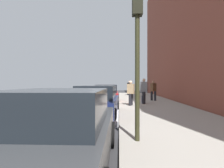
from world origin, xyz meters
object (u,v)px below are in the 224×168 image
(traffic_light_pole, at_px, (137,37))
(pedestrian_tan_coat, at_px, (131,92))
(parked_car_charcoal, at_px, (60,131))
(pedestrian_brown_coat, at_px, (153,90))
(pedestrian_black_coat, at_px, (129,87))
(parked_car_navy, at_px, (98,102))
(pedestrian_grey_coat, at_px, (144,90))
(rolling_suitcase, at_px, (143,99))
(parked_car_red, at_px, (107,94))

(traffic_light_pole, bearing_deg, pedestrian_tan_coat, -2.46)
(parked_car_charcoal, bearing_deg, pedestrian_tan_coat, -11.88)
(pedestrian_brown_coat, height_order, pedestrian_black_coat, pedestrian_black_coat)
(parked_car_charcoal, xyz_separation_m, parked_car_navy, (5.25, -0.07, 0.00))
(parked_car_navy, bearing_deg, pedestrian_grey_coat, -31.18)
(parked_car_navy, relative_size, traffic_light_pole, 1.20)
(pedestrian_brown_coat, distance_m, rolling_suitcase, 2.31)
(parked_car_charcoal, relative_size, parked_car_navy, 0.88)
(rolling_suitcase, bearing_deg, pedestrian_tan_coat, 146.30)
(parked_car_navy, bearing_deg, parked_car_red, -0.17)
(parked_car_navy, bearing_deg, rolling_suitcase, -28.78)
(pedestrian_brown_coat, distance_m, traffic_light_pole, 11.32)
(parked_car_charcoal, bearing_deg, parked_car_navy, -0.78)
(parked_car_red, bearing_deg, pedestrian_black_coat, -15.27)
(pedestrian_black_coat, xyz_separation_m, rolling_suitcase, (-9.11, -0.53, -0.68))
(parked_car_charcoal, bearing_deg, parked_car_red, -0.46)
(parked_car_navy, xyz_separation_m, pedestrian_tan_coat, (3.59, -1.79, 0.27))
(pedestrian_black_coat, relative_size, traffic_light_pole, 0.45)
(parked_car_red, relative_size, pedestrian_grey_coat, 2.37)
(pedestrian_brown_coat, distance_m, pedestrian_black_coat, 7.38)
(parked_car_navy, height_order, pedestrian_brown_coat, pedestrian_brown_coat)
(pedestrian_black_coat, bearing_deg, parked_car_red, 164.73)
(pedestrian_grey_coat, bearing_deg, parked_car_navy, 148.82)
(pedestrian_brown_coat, xyz_separation_m, traffic_light_pole, (-10.90, 2.47, 1.77))
(pedestrian_grey_coat, relative_size, pedestrian_tan_coat, 1.10)
(parked_car_red, height_order, rolling_suitcase, parked_car_red)
(parked_car_navy, distance_m, pedestrian_tan_coat, 4.02)
(pedestrian_black_coat, bearing_deg, rolling_suitcase, -176.70)
(parked_car_charcoal, bearing_deg, rolling_suitcase, -15.55)
(pedestrian_brown_coat, bearing_deg, traffic_light_pole, 167.24)
(parked_car_red, bearing_deg, pedestrian_brown_coat, -73.88)
(pedestrian_grey_coat, xyz_separation_m, pedestrian_black_coat, (9.62, 0.51, -0.02))
(pedestrian_grey_coat, distance_m, pedestrian_black_coat, 9.63)
(pedestrian_brown_coat, xyz_separation_m, rolling_suitcase, (-1.92, 1.12, -0.63))
(parked_car_navy, relative_size, parked_car_red, 1.09)
(pedestrian_black_coat, bearing_deg, pedestrian_brown_coat, -167.10)
(pedestrian_brown_coat, relative_size, pedestrian_black_coat, 0.95)
(pedestrian_tan_coat, relative_size, rolling_suitcase, 1.87)
(parked_car_red, relative_size, pedestrian_brown_coat, 2.55)
(parked_car_navy, bearing_deg, parked_car_charcoal, 179.22)
(pedestrian_brown_coat, relative_size, rolling_suitcase, 1.91)
(parked_car_navy, xyz_separation_m, pedestrian_black_coat, (14.24, -2.29, 0.34))
(pedestrian_tan_coat, height_order, traffic_light_pole, traffic_light_pole)
(pedestrian_grey_coat, distance_m, pedestrian_brown_coat, 2.68)
(parked_car_navy, relative_size, pedestrian_black_coat, 2.64)
(parked_car_charcoal, height_order, traffic_light_pole, traffic_light_pole)
(parked_car_charcoal, distance_m, pedestrian_grey_coat, 10.29)
(pedestrian_tan_coat, bearing_deg, parked_car_red, 37.23)
(pedestrian_tan_coat, bearing_deg, parked_car_charcoal, 168.12)
(pedestrian_tan_coat, bearing_deg, pedestrian_grey_coat, -44.22)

